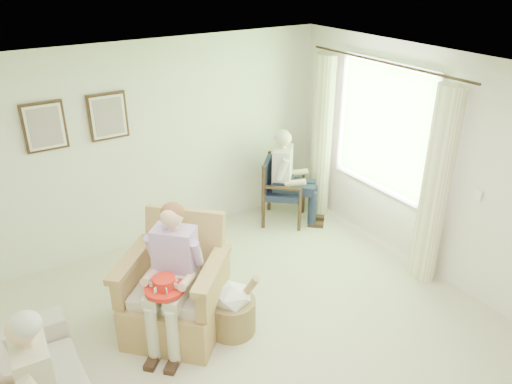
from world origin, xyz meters
The scene contains 15 objects.
floor centered at (0.00, 0.00, 0.00)m, with size 5.50×5.50×0.00m, color beige.
back_wall centered at (0.00, 2.75, 1.30)m, with size 5.00×0.04×2.60m, color silver.
right_wall centered at (2.50, 0.00, 1.30)m, with size 0.04×5.50×2.60m, color silver.
ceiling centered at (0.00, 0.00, 2.60)m, with size 5.00×5.50×0.02m, color white.
window centered at (2.46, 1.20, 1.58)m, with size 0.13×2.50×1.63m.
curtain_left centered at (2.33, 0.22, 1.15)m, with size 0.34×0.34×2.30m, color #FCEDC5.
curtain_right centered at (2.33, 2.18, 1.15)m, with size 0.34×0.34×2.30m, color #FCEDC5.
framed_print_left centered at (-1.15, 2.71, 1.78)m, with size 0.45×0.05×0.55m.
framed_print_right centered at (-0.45, 2.71, 1.78)m, with size 0.45×0.05×0.55m.
wicker_armchair centered at (-0.53, 0.94, 0.38)m, with size 0.93×0.92×1.18m.
wood_armchair centered at (1.73, 2.30, 0.50)m, with size 0.59×0.56×0.91m.
person_wicker centered at (-0.53, 0.79, 0.85)m, with size 0.40×0.62×1.42m.
person_dark centered at (1.73, 2.15, 0.78)m, with size 0.40×0.63×1.33m.
red_hat centered at (-0.71, 0.66, 0.76)m, with size 0.37×0.37×0.14m.
hatbox centered at (-0.05, 0.60, 0.27)m, with size 0.53×0.53×0.70m.
Camera 1 is at (-1.99, -2.90, 3.50)m, focal length 35.00 mm.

